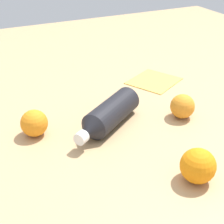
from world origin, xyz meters
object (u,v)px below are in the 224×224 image
(water_bottle, at_px, (108,116))
(folded_napkin, at_px, (154,81))
(orange_2, at_px, (182,106))
(orange_1, at_px, (198,166))
(orange_0, at_px, (34,123))

(water_bottle, xyz_separation_m, folded_napkin, (-0.22, 0.29, -0.04))
(orange_2, height_order, folded_napkin, orange_2)
(orange_1, bearing_deg, orange_0, -140.37)
(water_bottle, bearing_deg, orange_2, 135.22)
(water_bottle, distance_m, orange_1, 0.31)
(orange_0, height_order, folded_napkin, orange_0)
(water_bottle, relative_size, orange_2, 3.41)
(orange_1, relative_size, folded_napkin, 0.48)
(orange_0, height_order, orange_1, orange_1)
(water_bottle, bearing_deg, orange_0, -48.44)
(water_bottle, height_order, orange_1, orange_1)
(water_bottle, xyz_separation_m, orange_0, (-0.05, -0.20, -0.00))
(orange_0, relative_size, folded_napkin, 0.44)
(orange_1, height_order, orange_2, orange_1)
(orange_0, relative_size, orange_1, 0.92)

